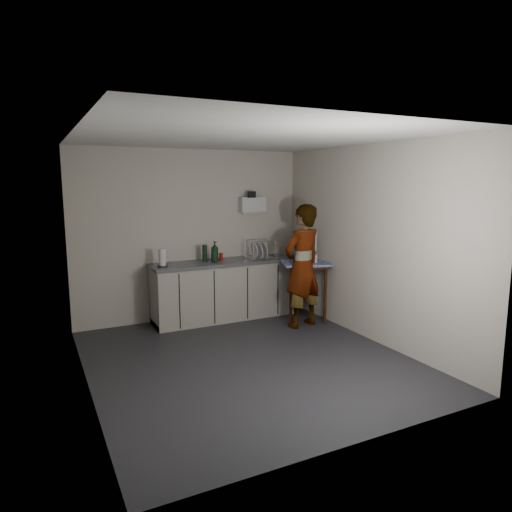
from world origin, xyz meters
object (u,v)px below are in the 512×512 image
standing_man (303,266)px  soap_bottle (215,252)px  bakery_box (306,254)px  soda_can (221,257)px  dark_bottle (205,253)px  paper_towel (162,258)px  dish_rack (260,254)px  side_table (305,269)px  kitchen_counter (224,291)px

standing_man → soap_bottle: bearing=-52.5°
soap_bottle → bakery_box: size_ratio=0.70×
soda_can → dark_bottle: (-0.26, 0.02, 0.07)m
soda_can → dark_bottle: dark_bottle is taller
soda_can → paper_towel: paper_towel is taller
bakery_box → standing_man: bearing=-98.4°
dish_rack → paper_towel: bearing=179.8°
paper_towel → bakery_box: (2.10, -0.52, -0.02)m
side_table → dark_bottle: (-1.38, 0.67, 0.25)m
dish_rack → bakery_box: (0.53, -0.52, 0.03)m
kitchen_counter → bakery_box: (1.14, -0.57, 0.58)m
kitchen_counter → soap_bottle: bearing=-167.1°
soap_bottle → soda_can: bearing=31.1°
side_table → soap_bottle: (-1.26, 0.56, 0.28)m
standing_man → soap_bottle: size_ratio=5.69×
standing_man → paper_towel: bearing=-37.4°
soap_bottle → paper_towel: soap_bottle is taller
side_table → bakery_box: bearing=57.1°
soap_bottle → soda_can: 0.19m
soap_bottle → dish_rack: bearing=-1.7°
dark_bottle → bakery_box: (1.42, -0.64, -0.03)m
standing_man → soda_can: standing_man is taller
paper_towel → dark_bottle: bearing=9.6°
standing_man → paper_towel: 2.02m
standing_man → bakery_box: (0.26, 0.30, 0.11)m
side_table → standing_man: 0.37m
side_table → paper_towel: paper_towel is taller
kitchen_counter → soda_can: bearing=112.4°
soda_can → soap_bottle: bearing=-148.9°
soda_can → bakery_box: bakery_box is taller
standing_man → bakery_box: standing_man is taller
side_table → paper_towel: bearing=-173.7°
paper_towel → soap_bottle: bearing=1.1°
standing_man → paper_towel: size_ratio=6.96×
soap_bottle → dark_bottle: (-0.12, 0.10, -0.03)m
side_table → paper_towel: 2.15m
paper_towel → bakery_box: bearing=-14.0°
standing_man → dark_bottle: standing_man is taller
bakery_box → kitchen_counter: bearing=-174.8°
kitchen_counter → dark_bottle: size_ratio=8.73×
side_table → bakery_box: 0.22m
dark_bottle → paper_towel: size_ratio=0.99×
soap_bottle → dish_rack: 0.76m
soda_can → paper_towel: size_ratio=0.45×
kitchen_counter → dark_bottle: 0.68m
dish_rack → side_table: bearing=-47.4°
standing_man → paper_towel: standing_man is taller
dark_bottle → paper_towel: paper_towel is taller
side_table → soda_can: 1.30m
side_table → dish_rack: (-0.50, 0.54, 0.19)m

